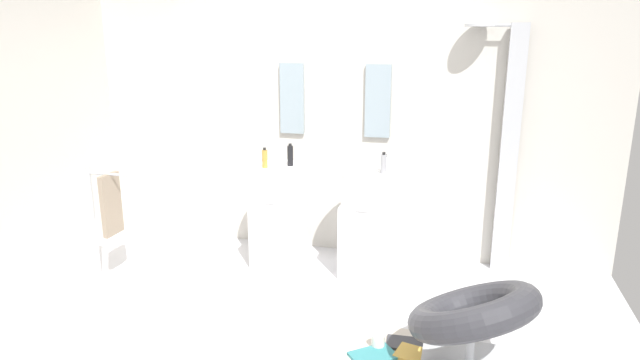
{
  "coord_description": "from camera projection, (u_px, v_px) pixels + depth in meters",
  "views": [
    {
      "loc": [
        1.12,
        -3.04,
        1.94
      ],
      "look_at": [
        0.15,
        0.55,
        0.95
      ],
      "focal_mm": 30.19,
      "sensor_mm": 36.0,
      "label": 1
    }
  ],
  "objects": [
    {
      "name": "pedestal_sink_right",
      "position": [
        366.0,
        221.0,
        4.47
      ],
      "size": [
        0.43,
        0.43,
        0.99
      ],
      "color": "white",
      "rests_on": "ground_plane"
    },
    {
      "name": "coffee_mug",
      "position": [
        378.0,
        341.0,
        3.44
      ],
      "size": [
        0.09,
        0.09,
        0.09
      ],
      "primitive_type": "cylinder",
      "color": "white",
      "rests_on": "area_rug"
    },
    {
      "name": "area_rug",
      "position": [
        371.0,
        359.0,
        3.34
      ],
      "size": [
        1.1,
        0.81,
        0.01
      ],
      "primitive_type": "cube",
      "color": "beige",
      "rests_on": "ground_plane"
    },
    {
      "name": "soap_bottle_black",
      "position": [
        290.0,
        155.0,
        4.51
      ],
      "size": [
        0.05,
        0.05,
        0.19
      ],
      "color": "black",
      "rests_on": "pedestal_sink_left"
    },
    {
      "name": "magazine_teal",
      "position": [
        373.0,
        356.0,
        3.35
      ],
      "size": [
        0.33,
        0.32,
        0.02
      ],
      "primitive_type": "cube",
      "rotation": [
        0.0,
        0.0,
        0.7
      ],
      "color": "teal",
      "rests_on": "area_rug"
    },
    {
      "name": "ground_plane",
      "position": [
        277.0,
        338.0,
        3.62
      ],
      "size": [
        4.8,
        3.6,
        0.04
      ],
      "primitive_type": "cube",
      "color": "silver"
    },
    {
      "name": "vanity_mirror_left",
      "position": [
        292.0,
        99.0,
        4.83
      ],
      "size": [
        0.22,
        0.03,
        0.63
      ],
      "primitive_type": "cube",
      "color": "#8C9EA8"
    },
    {
      "name": "towel_rack",
      "position": [
        108.0,
        207.0,
        4.29
      ],
      "size": [
        0.37,
        0.22,
        0.95
      ],
      "color": "#B7BABF",
      "rests_on": "ground_plane"
    },
    {
      "name": "magazine_ochre",
      "position": [
        414.0,
        355.0,
        3.36
      ],
      "size": [
        0.25,
        0.22,
        0.02
      ],
      "primitive_type": "cube",
      "rotation": [
        0.0,
        0.0,
        -0.24
      ],
      "color": "gold",
      "rests_on": "area_rug"
    },
    {
      "name": "vanity_mirror_right",
      "position": [
        378.0,
        101.0,
        4.63
      ],
      "size": [
        0.22,
        0.03,
        0.63
      ],
      "primitive_type": "cube",
      "color": "#8C9EA8"
    },
    {
      "name": "rear_partition",
      "position": [
        336.0,
        111.0,
        4.82
      ],
      "size": [
        4.8,
        0.1,
        2.6
      ],
      "primitive_type": "cube",
      "color": "beige",
      "rests_on": "ground_plane"
    },
    {
      "name": "lounge_chair",
      "position": [
        472.0,
        319.0,
        3.13
      ],
      "size": [
        1.09,
        1.09,
        0.65
      ],
      "color": "#B7BABF",
      "rests_on": "ground_plane"
    },
    {
      "name": "shower_column",
      "position": [
        508.0,
        146.0,
        4.39
      ],
      "size": [
        0.49,
        0.24,
        2.05
      ],
      "color": "#B7BABF",
      "rests_on": "ground_plane"
    },
    {
      "name": "soap_bottle_white",
      "position": [
        385.0,
        164.0,
        4.29
      ],
      "size": [
        0.05,
        0.05,
        0.15
      ],
      "color": "white",
      "rests_on": "pedestal_sink_right"
    },
    {
      "name": "soap_bottle_grey",
      "position": [
        384.0,
        164.0,
        4.25
      ],
      "size": [
        0.05,
        0.05,
        0.17
      ],
      "color": "#99999E",
      "rests_on": "pedestal_sink_right"
    },
    {
      "name": "magazine_charcoal",
      "position": [
        405.0,
        344.0,
        3.48
      ],
      "size": [
        0.24,
        0.17,
        0.02
      ],
      "primitive_type": "cube",
      "rotation": [
        0.0,
        0.0,
        0.05
      ],
      "color": "#38383D",
      "rests_on": "area_rug"
    },
    {
      "name": "pedestal_sink_left",
      "position": [
        278.0,
        213.0,
        4.67
      ],
      "size": [
        0.43,
        0.43,
        0.99
      ],
      "color": "white",
      "rests_on": "ground_plane"
    },
    {
      "name": "soap_bottle_amber",
      "position": [
        265.0,
        159.0,
        4.44
      ],
      "size": [
        0.05,
        0.05,
        0.17
      ],
      "color": "#C68C38",
      "rests_on": "pedestal_sink_left"
    }
  ]
}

